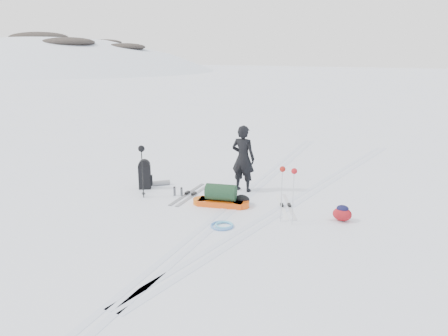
# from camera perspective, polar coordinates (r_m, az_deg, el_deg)

# --- Properties ---
(ground) EXTENTS (200.00, 200.00, 0.00)m
(ground) POSITION_cam_1_polar(r_m,az_deg,el_deg) (10.98, 1.04, -5.11)
(ground) COLOR white
(ground) RESTS_ON ground
(ski_tracks) EXTENTS (3.38, 17.97, 0.01)m
(ski_tracks) POSITION_cam_1_polar(r_m,az_deg,el_deg) (11.51, 5.71, -4.21)
(ski_tracks) COLOR silver
(ski_tracks) RESTS_ON ground
(skier) EXTENTS (0.68, 0.45, 1.85)m
(skier) POSITION_cam_1_polar(r_m,az_deg,el_deg) (12.00, 2.51, 1.25)
(skier) COLOR black
(skier) RESTS_ON ground
(pulk_sled) EXTENTS (1.51, 0.74, 0.56)m
(pulk_sled) POSITION_cam_1_polar(r_m,az_deg,el_deg) (11.02, -0.41, -3.86)
(pulk_sled) COLOR #DD4B0D
(pulk_sled) RESTS_ON ground
(expedition_rucksack) EXTENTS (0.66, 0.88, 0.84)m
(expedition_rucksack) POSITION_cam_1_polar(r_m,az_deg,el_deg) (12.54, -10.05, -0.90)
(expedition_rucksack) COLOR black
(expedition_rucksack) RESTS_ON ground
(ski_poles_black) EXTENTS (0.17, 0.18, 1.42)m
(ski_poles_black) POSITION_cam_1_polar(r_m,az_deg,el_deg) (11.57, -10.71, 1.67)
(ski_poles_black) COLOR black
(ski_poles_black) RESTS_ON ground
(ski_poles_silver) EXTENTS (0.42, 0.18, 1.31)m
(ski_poles_silver) POSITION_cam_1_polar(r_m,az_deg,el_deg) (9.74, 8.37, -1.11)
(ski_poles_silver) COLOR silver
(ski_poles_silver) RESTS_ON ground
(touring_skis_grey) EXTENTS (0.47, 2.02, 0.07)m
(touring_skis_grey) POSITION_cam_1_polar(r_m,az_deg,el_deg) (11.92, -4.38, -3.42)
(touring_skis_grey) COLOR #9B9DA3
(touring_skis_grey) RESTS_ON ground
(touring_skis_white) EXTENTS (1.11, 1.79, 0.07)m
(touring_skis_white) POSITION_cam_1_polar(r_m,az_deg,el_deg) (11.11, 8.03, -4.94)
(touring_skis_white) COLOR white
(touring_skis_white) RESTS_ON ground
(rope_coil) EXTENTS (0.68, 0.68, 0.06)m
(rope_coil) POSITION_cam_1_polar(r_m,az_deg,el_deg) (9.79, -0.17, -7.50)
(rope_coil) COLOR #5186C7
(rope_coil) RESTS_ON ground
(small_daypack) EXTENTS (0.52, 0.46, 0.37)m
(small_daypack) POSITION_cam_1_polar(r_m,az_deg,el_deg) (10.43, 15.19, -5.72)
(small_daypack) COLOR maroon
(small_daypack) RESTS_ON ground
(thermos_pair) EXTENTS (0.25, 0.16, 0.25)m
(thermos_pair) POSITION_cam_1_polar(r_m,az_deg,el_deg) (11.85, -6.04, -3.06)
(thermos_pair) COLOR #4F5155
(thermos_pair) RESTS_ON ground
(stuff_sack) EXTENTS (0.42, 0.33, 0.25)m
(stuff_sack) POSITION_cam_1_polar(r_m,az_deg,el_deg) (11.14, 2.37, -4.15)
(stuff_sack) COLOR black
(stuff_sack) RESTS_ON ground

